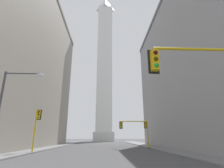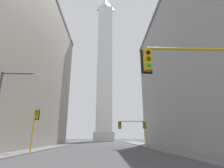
% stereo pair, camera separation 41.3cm
% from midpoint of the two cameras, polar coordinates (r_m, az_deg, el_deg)
% --- Properties ---
extents(sidewalk_left, '(5.00, 99.95, 0.15)m').
position_cam_midpoint_polar(sidewalk_left, '(32.83, -23.71, -18.85)').
color(sidewalk_left, slate).
rests_on(sidewalk_left, ground_plane).
extents(sidewalk_right, '(5.00, 99.95, 0.15)m').
position_cam_midpoint_polar(sidewalk_right, '(32.44, 17.38, -19.51)').
color(sidewalk_right, slate).
rests_on(sidewalk_right, ground_plane).
extents(obelisk, '(9.41, 9.41, 80.15)m').
position_cam_midpoint_polar(obelisk, '(91.85, -2.24, 6.88)').
color(obelisk, silver).
rests_on(obelisk, ground_plane).
extents(traffic_light_near_right, '(5.78, 0.52, 6.41)m').
position_cam_midpoint_polar(traffic_light_near_right, '(10.23, 31.99, 2.62)').
color(traffic_light_near_right, yellow).
rests_on(traffic_light_near_right, ground_plane).
extents(traffic_light_mid_right, '(5.31, 0.52, 4.81)m').
position_cam_midpoint_polar(traffic_light_mid_right, '(33.04, 8.29, -13.77)').
color(traffic_light_mid_right, yellow).
rests_on(traffic_light_mid_right, ground_plane).
extents(traffic_light_mid_left, '(0.76, 0.52, 5.48)m').
position_cam_midpoint_polar(traffic_light_mid_left, '(25.33, -23.50, -11.77)').
color(traffic_light_mid_left, yellow).
rests_on(traffic_light_mid_left, ground_plane).
extents(street_lamp, '(3.36, 0.36, 7.47)m').
position_cam_midpoint_polar(street_lamp, '(17.24, -31.28, -5.31)').
color(street_lamp, '#4C4C51').
rests_on(street_lamp, ground_plane).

